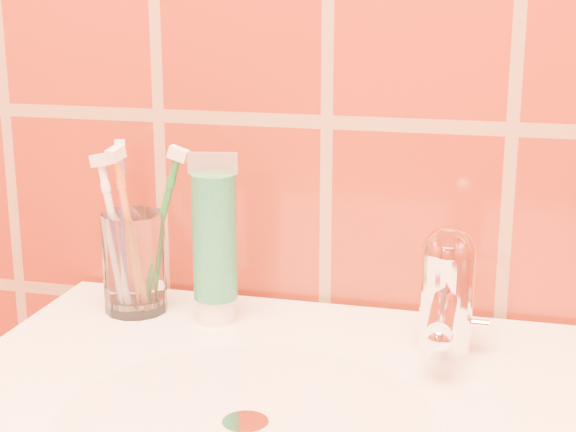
# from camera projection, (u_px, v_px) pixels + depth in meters

# --- Properties ---
(glass_tumbler) EXTENTS (0.08, 0.08, 0.10)m
(glass_tumbler) POSITION_uv_depth(u_px,v_px,m) (135.00, 262.00, 0.90)
(glass_tumbler) COLOR white
(glass_tumbler) RESTS_ON pedestal_sink
(toothpaste_tube) EXTENTS (0.05, 0.04, 0.17)m
(toothpaste_tube) POSITION_uv_depth(u_px,v_px,m) (215.00, 244.00, 0.86)
(toothpaste_tube) COLOR white
(toothpaste_tube) RESTS_ON pedestal_sink
(faucet) EXTENTS (0.05, 0.11, 0.12)m
(faucet) POSITION_uv_depth(u_px,v_px,m) (447.00, 287.00, 0.79)
(faucet) COLOR white
(faucet) RESTS_ON pedestal_sink
(toothbrush_0) EXTENTS (0.05, 0.10, 0.19)m
(toothbrush_0) POSITION_uv_depth(u_px,v_px,m) (130.00, 233.00, 0.87)
(toothbrush_0) COLOR orange
(toothbrush_0) RESTS_ON glass_tumbler
(toothbrush_1) EXTENTS (0.09, 0.12, 0.19)m
(toothbrush_1) POSITION_uv_depth(u_px,v_px,m) (124.00, 226.00, 0.91)
(toothbrush_1) COLOR #7D499D
(toothbrush_1) RESTS_ON glass_tumbler
(toothbrush_2) EXTENTS (0.08, 0.08, 0.18)m
(toothbrush_2) POSITION_uv_depth(u_px,v_px,m) (159.00, 230.00, 0.89)
(toothbrush_2) COLOR #207A33
(toothbrush_2) RESTS_ON glass_tumbler
(toothbrush_3) EXTENTS (0.08, 0.07, 0.17)m
(toothbrush_3) POSITION_uv_depth(u_px,v_px,m) (116.00, 235.00, 0.89)
(toothbrush_3) COLOR white
(toothbrush_3) RESTS_ON glass_tumbler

